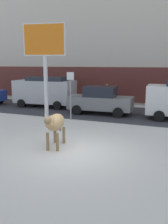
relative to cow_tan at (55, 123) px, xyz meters
The scene contains 10 objects.
ground_plane 1.30m from the cow_tan, 15.59° to the right, with size 120.00×120.00×0.00m, color silver.
road_strip 7.82m from the cow_tan, 84.04° to the left, with size 60.00×5.60×0.01m, color #333338.
building_facade 15.67m from the cow_tan, 86.85° to the left, with size 44.00×6.10×13.00m.
cow_tan is the anchor object (origin of this frame).
billboard 6.29m from the cow_tan, 124.07° to the left, with size 2.52×0.61×5.56m.
car_silver_van 9.80m from the cow_tan, 122.95° to the left, with size 4.69×2.30×2.32m.
car_grey_sedan 7.20m from the cow_tan, 93.84° to the left, with size 4.28×2.15×1.84m.
pedestrian_near_billboard 12.58m from the cow_tan, 124.76° to the left, with size 0.36×0.24×1.73m.
pedestrian_far_left 10.38m from the cow_tan, 95.56° to the left, with size 0.36×0.24×1.73m.
street_sign 4.98m from the cow_tan, 107.85° to the left, with size 0.44×0.08×2.82m.
Camera 1 is at (3.89, -8.38, 3.34)m, focal length 40.52 mm.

